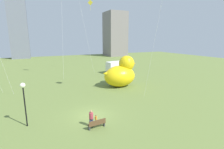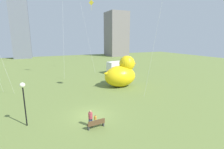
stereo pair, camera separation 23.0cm
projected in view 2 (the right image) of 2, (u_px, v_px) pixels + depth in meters
name	position (u px, v px, depth m)	size (l,w,h in m)	color
ground_plane	(91.00, 115.00, 18.72)	(140.00, 140.00, 0.00)	olive
park_bench	(96.00, 123.00, 15.90)	(1.73, 0.56, 0.90)	brown
person_adult	(90.00, 117.00, 16.16)	(0.41, 0.41, 1.66)	#38476B
person_child	(95.00, 119.00, 16.70)	(0.23, 0.23, 0.95)	silver
giant_inflatable_duck	(121.00, 74.00, 29.62)	(6.60, 4.23, 5.47)	yellow
lamppost	(23.00, 92.00, 15.74)	(0.49, 0.49, 4.40)	black
box_truck	(119.00, 67.00, 41.71)	(6.67, 3.29, 2.85)	white
city_skyline	(5.00, 14.00, 65.43)	(79.77, 19.79, 41.40)	gray
kite_yellow	(91.00, 7.00, 40.70)	(3.19, 3.08, 17.66)	silver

